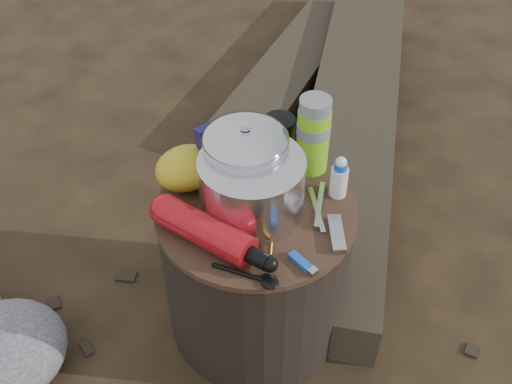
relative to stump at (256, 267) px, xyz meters
name	(u,v)px	position (x,y,z in m)	size (l,w,h in m)	color
ground	(256,316)	(0.00, 0.00, -0.21)	(60.00, 60.00, 0.00)	#302215
stump	(256,267)	(0.00, 0.00, 0.00)	(0.47, 0.47, 0.43)	black
log_main	(351,128)	(0.65, 0.52, -0.14)	(0.30, 1.81, 0.15)	#31291F
log_small	(298,61)	(0.73, 1.03, -0.16)	(0.23, 1.27, 0.11)	#31291F
foil_windscreen	(252,186)	(-0.01, 0.00, 0.29)	(0.24, 0.24, 0.14)	silver
camping_pot	(246,161)	(0.00, 0.06, 0.31)	(0.19, 0.19, 0.19)	silver
fuel_bottle	(206,231)	(-0.14, -0.05, 0.25)	(0.07, 0.30, 0.07)	red
thermos	(313,135)	(0.19, 0.07, 0.31)	(0.08, 0.08, 0.20)	#7FD61B
travel_mug	(279,138)	(0.14, 0.14, 0.27)	(0.07, 0.07, 0.11)	black
stuff_sack	(187,168)	(-0.11, 0.15, 0.27)	(0.15, 0.12, 0.10)	gold
food_pouch	(221,148)	(-0.02, 0.15, 0.29)	(0.12, 0.03, 0.15)	navy
lighter	(300,261)	(0.01, -0.19, 0.22)	(0.02, 0.07, 0.01)	blue
multitool	(337,234)	(0.12, -0.16, 0.22)	(0.03, 0.11, 0.01)	#B1B1B6
pot_grabber	(316,208)	(0.12, -0.07, 0.22)	(0.04, 0.15, 0.01)	#B1B1B6
spork	(239,272)	(-0.12, -0.16, 0.22)	(0.03, 0.14, 0.01)	black
squeeze_bottle	(339,178)	(0.19, -0.05, 0.26)	(0.04, 0.04, 0.10)	white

